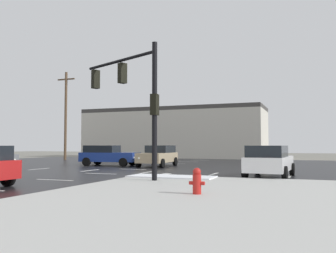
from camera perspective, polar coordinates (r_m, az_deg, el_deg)
The scene contains 11 objects.
ground_plane at distance 22.84m, azimuth -7.78°, elevation -6.96°, with size 120.00×120.00×0.00m, color slate.
road_asphalt at distance 22.84m, azimuth -7.78°, elevation -6.93°, with size 44.00×44.00×0.02m, color black.
snow_strip_curbside at distance 17.11m, azimuth 0.53°, elevation -7.77°, with size 4.00×1.60×0.06m, color white.
lane_markings at distance 21.06m, azimuth -6.71°, elevation -7.24°, with size 36.15×36.15×0.01m.
traffic_signal_mast at distance 16.79m, azimuth -5.32°, elevation 5.53°, with size 4.73×2.31×5.89m.
fire_hydrant at distance 11.26m, azimuth 4.51°, elevation -8.41°, with size 0.48×0.26×0.79m.
strip_building_background at distance 48.62m, azimuth 0.91°, elevation -1.05°, with size 23.50×8.00×6.42m.
sedan_tan at distance 27.80m, azimuth -1.49°, elevation -4.50°, with size 2.19×4.60×1.58m.
sedan_blue at distance 29.09m, azimuth -9.32°, elevation -4.39°, with size 4.64×2.28×1.58m.
sedan_white at distance 18.94m, azimuth 15.42°, elevation -5.13°, with size 2.25×4.62×1.58m.
utility_pole_distant at distance 42.29m, azimuth -15.59°, elevation 1.91°, with size 2.20×0.28×9.77m.
Camera 1 is at (10.99, -19.96, 1.61)m, focal length 39.28 mm.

